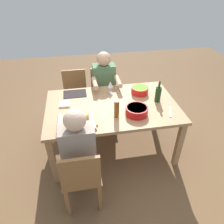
# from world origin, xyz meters

# --- Properties ---
(ground_plane) EXTENTS (8.00, 8.00, 0.00)m
(ground_plane) POSITION_xyz_m (0.00, 0.00, 0.00)
(ground_plane) COLOR brown
(dining_table) EXTENTS (1.69, 1.06, 0.74)m
(dining_table) POSITION_xyz_m (0.00, 0.00, 0.66)
(dining_table) COLOR #A87F56
(dining_table) RESTS_ON ground_plane
(chair_near_center) EXTENTS (0.40, 0.40, 0.85)m
(chair_near_center) POSITION_xyz_m (0.00, -0.85, 0.48)
(chair_near_center) COLOR olive
(chair_near_center) RESTS_ON ground_plane
(diner_near_center) EXTENTS (0.41, 0.53, 1.20)m
(diner_near_center) POSITION_xyz_m (0.00, -0.67, 0.70)
(diner_near_center) COLOR #2D2D38
(diner_near_center) RESTS_ON ground_plane
(chair_near_right) EXTENTS (0.40, 0.40, 0.85)m
(chair_near_right) POSITION_xyz_m (0.47, -0.85, 0.48)
(chair_near_right) COLOR olive
(chair_near_right) RESTS_ON ground_plane
(chair_far_right) EXTENTS (0.40, 0.40, 0.85)m
(chair_far_right) POSITION_xyz_m (0.47, 0.85, 0.48)
(chair_far_right) COLOR olive
(chair_far_right) RESTS_ON ground_plane
(diner_far_right) EXTENTS (0.41, 0.53, 1.20)m
(diner_far_right) POSITION_xyz_m (0.47, 0.67, 0.70)
(diner_far_right) COLOR #2D2D38
(diner_far_right) RESTS_ON ground_plane
(serving_bowl_pasta) EXTENTS (0.27, 0.27, 0.10)m
(serving_bowl_pasta) POSITION_xyz_m (-0.26, 0.25, 0.80)
(serving_bowl_pasta) COLOR red
(serving_bowl_pasta) RESTS_ON dining_table
(serving_bowl_salad) EXTENTS (0.24, 0.24, 0.10)m
(serving_bowl_salad) POSITION_xyz_m (-0.44, -0.23, 0.80)
(serving_bowl_salad) COLOR red
(serving_bowl_salad) RESTS_ON dining_table
(cutting_board) EXTENTS (0.41, 0.24, 0.02)m
(cutting_board) POSITION_xyz_m (0.42, 0.28, 0.75)
(cutting_board) COLOR tan
(cutting_board) RESTS_ON dining_table
(bread_loaf) EXTENTS (0.32, 0.13, 0.09)m
(bread_loaf) POSITION_xyz_m (0.42, 0.28, 0.81)
(bread_loaf) COLOR tan
(bread_loaf) RESTS_ON cutting_board
(wine_bottle) EXTENTS (0.08, 0.08, 0.29)m
(wine_bottle) POSITION_xyz_m (-0.61, 0.01, 0.85)
(wine_bottle) COLOR #193819
(wine_bottle) RESTS_ON dining_table
(beer_bottle) EXTENTS (0.06, 0.06, 0.22)m
(beer_bottle) POSITION_xyz_m (-0.01, 0.25, 0.85)
(beer_bottle) COLOR brown
(beer_bottle) RESTS_ON dining_table
(wine_glass) EXTENTS (0.08, 0.08, 0.17)m
(wine_glass) POSITION_xyz_m (-0.04, -0.34, 0.86)
(wine_glass) COLOR silver
(wine_glass) RESTS_ON dining_table
(fork_near_center) EXTENTS (0.02, 0.17, 0.01)m
(fork_near_center) POSITION_xyz_m (-0.14, -0.37, 0.74)
(fork_near_center) COLOR silver
(fork_near_center) RESTS_ON dining_table
(placemat_near_right) EXTENTS (0.32, 0.23, 0.01)m
(placemat_near_right) POSITION_xyz_m (0.47, -0.37, 0.74)
(placemat_near_right) COLOR black
(placemat_near_right) RESTS_ON dining_table
(carving_knife) EXTENTS (0.11, 0.22, 0.01)m
(carving_knife) POSITION_xyz_m (-0.68, 0.28, 0.74)
(carving_knife) COLOR silver
(carving_knife) RESTS_ON dining_table
(napkin_stack) EXTENTS (0.15, 0.15, 0.02)m
(napkin_stack) POSITION_xyz_m (0.60, -0.11, 0.75)
(napkin_stack) COLOR white
(napkin_stack) RESTS_ON dining_table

